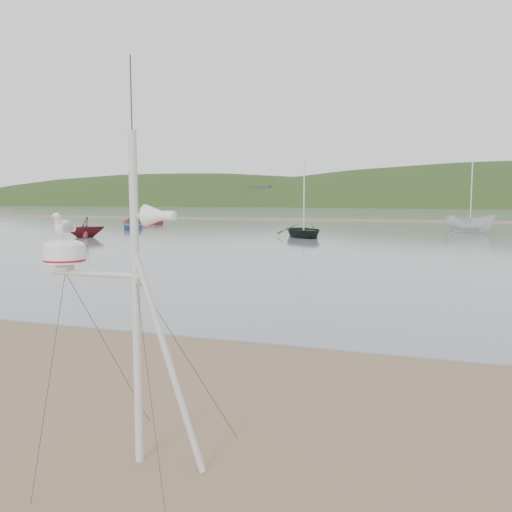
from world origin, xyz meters
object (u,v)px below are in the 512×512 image
(boat_dark, at_px, (304,206))
(boat_white, at_px, (471,209))
(mast_rig, at_px, (131,369))
(boat_red, at_px, (84,218))
(sailboat_blue_near, at_px, (134,226))
(dinghy_red_far, at_px, (136,222))

(boat_dark, relative_size, boat_white, 1.15)
(boat_white, bearing_deg, mast_rig, -166.87)
(mast_rig, bearing_deg, boat_red, 127.05)
(boat_dark, height_order, sailboat_blue_near, sailboat_blue_near)
(boat_dark, xyz_separation_m, boat_red, (-16.34, -5.83, -0.98))
(boat_white, height_order, dinghy_red_far, boat_white)
(boat_dark, relative_size, dinghy_red_far, 0.84)
(boat_dark, distance_m, boat_white, 16.00)
(mast_rig, height_order, dinghy_red_far, mast_rig)
(boat_red, height_order, dinghy_red_far, boat_red)
(boat_dark, bearing_deg, mast_rig, -111.03)
(boat_dark, xyz_separation_m, boat_white, (12.78, 9.62, -0.33))
(mast_rig, distance_m, boat_dark, 37.28)
(mast_rig, xyz_separation_m, boat_white, (5.88, 46.23, 1.09))
(mast_rig, xyz_separation_m, boat_red, (-23.24, 30.78, 0.44))
(boat_white, xyz_separation_m, dinghy_red_far, (-36.84, 4.87, -1.93))
(boat_red, bearing_deg, boat_dark, 59.10)
(mast_rig, relative_size, sailboat_blue_near, 0.74)
(mast_rig, distance_m, boat_white, 46.61)
(boat_white, height_order, sailboat_blue_near, sailboat_blue_near)
(boat_red, xyz_separation_m, dinghy_red_far, (-7.72, 20.32, -1.28))
(dinghy_red_far, distance_m, sailboat_blue_near, 8.72)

